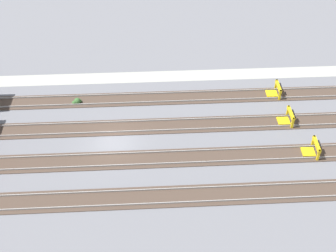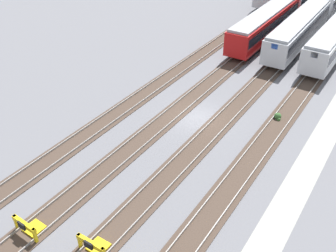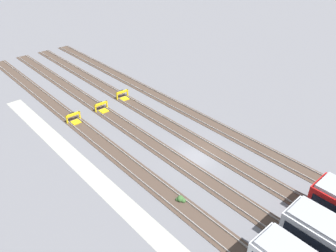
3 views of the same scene
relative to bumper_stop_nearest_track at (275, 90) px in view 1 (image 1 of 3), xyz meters
name	(u,v)px [view 1 (image 1 of 3)]	position (x,y,z in m)	size (l,w,h in m)	color
ground_plane	(113,144)	(15.84, 6.45, -0.51)	(400.00, 400.00, 0.00)	slate
service_walkway	(117,78)	(15.84, -3.86, -0.51)	(54.00, 2.00, 0.01)	#9E9E93
rail_track_nearest	(116,99)	(15.84, 0.01, -0.47)	(90.00, 2.24, 0.21)	#47382D
rail_track_near_inner	(114,128)	(15.84, 4.30, -0.47)	(90.00, 2.24, 0.21)	#47382D
rail_track_middle	(113,160)	(15.84, 8.60, -0.47)	(90.00, 2.24, 0.21)	#47382D
rail_track_far_inner	(111,199)	(15.84, 12.90, -0.47)	(90.00, 2.24, 0.21)	#47382D
bumper_stop_nearest_track	(275,90)	(0.00, 0.00, 0.00)	(1.36, 2.00, 1.22)	gold
bumper_stop_near_inner_track	(287,118)	(-0.12, 4.30, 0.00)	(1.34, 2.00, 1.22)	gold
bumper_stop_middle_track	(313,149)	(-1.22, 8.59, 0.00)	(1.38, 2.01, 1.22)	gold
weed_clump	(77,101)	(19.58, 0.38, -0.27)	(0.92, 0.70, 0.64)	#38602D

